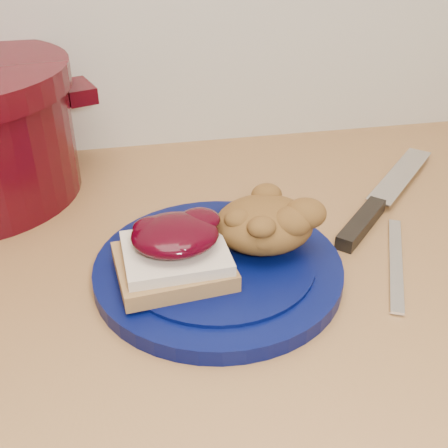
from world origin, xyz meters
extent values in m
cylinder|color=#040A3A|center=(0.04, 1.45, 0.91)|extent=(0.26, 0.26, 0.02)
cube|color=olive|center=(-0.01, 1.44, 0.93)|extent=(0.12, 0.11, 0.02)
cube|color=beige|center=(0.00, 1.44, 0.94)|extent=(0.10, 0.09, 0.01)
ellipsoid|color=black|center=(0.00, 1.44, 0.96)|extent=(0.08, 0.08, 0.03)
ellipsoid|color=brown|center=(0.09, 1.47, 0.95)|extent=(0.10, 0.09, 0.05)
cube|color=black|center=(0.22, 1.51, 0.91)|extent=(0.09, 0.09, 0.02)
cube|color=silver|center=(0.32, 1.61, 0.91)|extent=(0.15, 0.15, 0.00)
cube|color=silver|center=(0.23, 1.44, 0.90)|extent=(0.08, 0.16, 0.00)
cube|color=#3A050C|center=(-0.09, 1.74, 1.01)|extent=(0.05, 0.07, 0.02)
camera|label=1|loc=(-0.04, 0.99, 1.25)|focal=45.00mm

